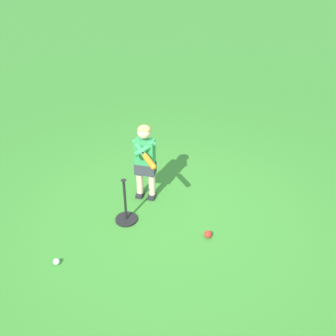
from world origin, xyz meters
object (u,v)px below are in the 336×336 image
child_batter (145,157)px  play_ball_far_right (208,234)px  batting_tee (126,214)px  play_ball_midfield (56,262)px

child_batter → play_ball_far_right: (0.84, 0.74, -0.60)m
child_batter → batting_tee: size_ratio=1.74×
play_ball_far_right → batting_tee: bearing=-110.1°
child_batter → play_ball_far_right: child_batter is taller
play_ball_far_right → child_batter: bearing=-138.6°
child_batter → play_ball_midfield: (1.19, -1.01, -0.61)m
play_ball_midfield → batting_tee: size_ratio=0.12×
play_ball_midfield → batting_tee: (-0.72, 0.75, 0.07)m
child_batter → play_ball_far_right: 1.27m
child_batter → batting_tee: (0.47, -0.26, -0.55)m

